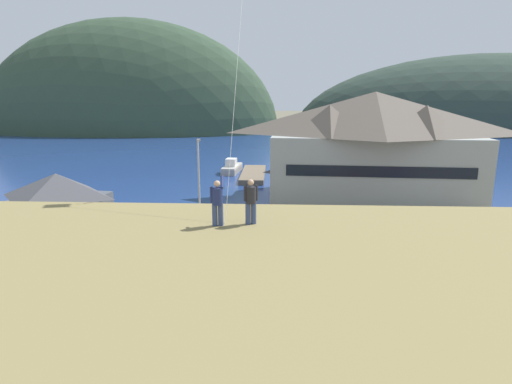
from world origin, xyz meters
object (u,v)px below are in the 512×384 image
Objects in this scene: parked_car_front_row_red at (419,259)px; parked_car_mid_row_center at (446,233)px; parked_car_mid_row_near at (321,226)px; parked_car_corner_spot at (506,271)px; person_kite_flyer at (217,201)px; wharf_dock at (253,174)px; person_companion at (251,200)px; parked_car_back_row_left at (380,232)px; parked_car_front_row_end at (277,264)px; harbor_lodge at (373,143)px; storage_shed_near_lot at (59,207)px; parked_car_front_row_silver at (160,227)px; moored_boat_wharfside at (232,168)px; parked_car_back_row_right at (144,255)px; parking_light_pole at (199,177)px; storage_shed_waterside at (299,180)px.

parked_car_front_row_red is 0.99× the size of parked_car_mid_row_center.
parked_car_front_row_red is at bearing -50.52° from parked_car_mid_row_near.
parked_car_corner_spot is 18.96m from person_kite_flyer.
person_companion is (2.12, -42.25, 6.90)m from wharf_dock.
parked_car_mid_row_near is at bearing 164.66° from parked_car_back_row_left.
parked_car_front_row_end is (-13.47, 0.31, 0.00)m from parked_car_corner_spot.
harbor_lodge is 19.10m from wharf_dock.
storage_shed_near_lot is 1.71× the size of parked_car_front_row_silver.
moored_boat_wharfside is at bearing 84.95° from parked_car_front_row_silver.
parked_car_back_row_right is at bearing 176.06° from parked_car_corner_spot.
parked_car_corner_spot is at bearing -39.40° from parked_car_mid_row_near.
parking_light_pole is 20.21m from person_kite_flyer.
person_kite_flyer reaches higher than parked_car_corner_spot.
storage_shed_near_lot is 3.99× the size of person_kite_flyer.
person_kite_flyer is (4.24, -45.68, 6.55)m from moored_boat_wharfside.
parked_car_corner_spot is 0.97× the size of parked_car_front_row_silver.
parked_car_corner_spot and parked_car_mid_row_near have the same top height.
moored_boat_wharfside is 29.94m from parked_car_front_row_silver.
parked_car_front_row_red is at bearing -78.36° from parked_car_back_row_left.
storage_shed_near_lot is 1.76× the size of parked_car_back_row_left.
moored_boat_wharfside reaches higher than parked_car_back_row_left.
parked_car_mid_row_center is at bearing 45.73° from person_kite_flyer.
person_kite_flyer reaches higher than parked_car_front_row_end.
person_kite_flyer is at bearing -88.80° from wharf_dock.
parked_car_back_row_left and parked_car_mid_row_near have the same top height.
storage_shed_near_lot is 21.15m from person_kite_flyer.
storage_shed_waterside is at bearing 108.25° from parked_car_front_row_red.
harbor_lodge is 12.61× the size of person_kite_flyer.
parked_car_front_row_end is at bearing 178.68° from parked_car_corner_spot.
parked_car_mid_row_near is at bearing 129.48° from parked_car_front_row_red.
harbor_lodge is at bearing 29.81° from storage_shed_near_lot.
person_companion reaches higher than parked_car_mid_row_near.
person_kite_flyer is (6.29, -10.01, 6.20)m from parked_car_back_row_right.
storage_shed_near_lot reaches higher than parked_car_front_row_end.
parked_car_mid_row_near is at bearing -85.60° from storage_shed_waterside.
parked_car_front_row_red is at bearing 44.12° from person_companion.
parked_car_back_row_left is (5.36, -14.21, -1.14)m from storage_shed_waterside.
harbor_lodge is 22.70m from parked_car_corner_spot.
moored_boat_wharfside is 1.56× the size of parked_car_front_row_red.
storage_shed_near_lot is at bearing -142.32° from storage_shed_waterside.
storage_shed_waterside is (19.09, 14.75, -0.62)m from storage_shed_near_lot.
parked_car_front_row_end is at bearing -37.56° from parked_car_front_row_silver.
parking_light_pole is (-10.12, 2.85, 3.32)m from parked_car_mid_row_near.
storage_shed_near_lot is 4.26× the size of person_companion.
parked_car_mid_row_near and parked_car_front_row_silver have the same top height.
storage_shed_near_lot reaches higher than parked_car_back_row_left.
moored_boat_wharfside reaches higher than parked_car_corner_spot.
parked_car_back_row_right is 10.28m from parking_light_pole.
parked_car_back_row_right is at bearing -101.70° from parking_light_pole.
moored_boat_wharfside is at bearing 118.30° from parked_car_corner_spot.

